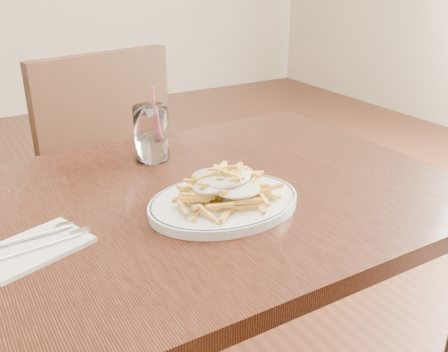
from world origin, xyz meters
TOP-DOWN VIEW (x-y plane):
  - table at (0.00, 0.00)m, footprint 1.20×0.80m
  - chair_far at (0.00, 0.69)m, footprint 0.52×0.52m
  - fries_plate at (0.05, -0.09)m, footprint 0.39×0.36m
  - loaded_fries at (0.05, -0.09)m, footprint 0.23×0.19m
  - napkin at (-0.32, -0.06)m, footprint 0.21×0.17m
  - cutlery at (-0.32, -0.06)m, footprint 0.18×0.07m
  - water_glass at (0.03, 0.23)m, footprint 0.08×0.08m

SIDE VIEW (x-z plane):
  - chair_far at x=0.00m, z-range 0.06..1.03m
  - table at x=0.00m, z-range 0.30..1.05m
  - napkin at x=-0.32m, z-range 0.75..0.76m
  - fries_plate at x=0.05m, z-range 0.75..0.77m
  - cutlery at x=-0.32m, z-range 0.76..0.76m
  - loaded_fries at x=0.05m, z-range 0.77..0.84m
  - water_glass at x=0.03m, z-range 0.72..0.90m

